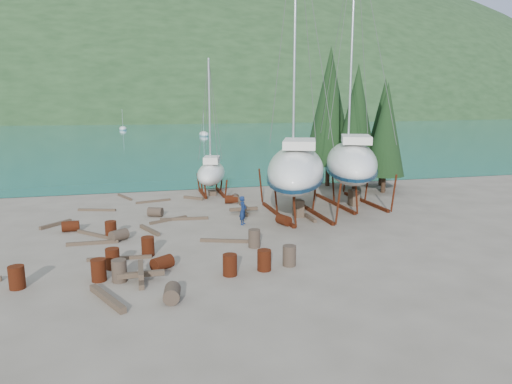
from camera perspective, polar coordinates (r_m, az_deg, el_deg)
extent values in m
plane|color=#675D51|center=(23.13, -2.44, -6.25)|extent=(600.00, 600.00, 0.00)
plane|color=#1B7189|center=(336.71, -14.11, 9.34)|extent=(700.00, 700.00, 0.00)
ellipsoid|color=#1E361B|center=(341.71, -14.12, 9.36)|extent=(800.00, 360.00, 110.00)
cube|color=beige|center=(212.22, -19.10, 8.94)|extent=(6.00, 5.00, 4.00)
cube|color=#A54C2D|center=(212.18, -19.14, 9.70)|extent=(6.60, 5.60, 1.60)
cube|color=beige|center=(214.49, -5.49, 9.49)|extent=(6.00, 5.00, 4.00)
cube|color=#A54C2D|center=(214.44, -5.50, 10.24)|extent=(6.60, 5.60, 1.60)
cylinder|color=black|center=(38.21, 12.19, 1.56)|extent=(0.36, 0.36, 1.60)
cone|color=black|center=(37.75, 12.49, 9.07)|extent=(3.60, 3.60, 8.40)
cylinder|color=black|center=(37.21, 15.62, 0.97)|extent=(0.36, 0.36, 1.36)
cone|color=black|center=(36.76, 15.96, 7.51)|extent=(3.06, 3.06, 7.14)
cylinder|color=black|center=(39.34, 8.93, 2.11)|extent=(0.36, 0.36, 1.84)
cone|color=black|center=(38.90, 9.18, 10.51)|extent=(4.14, 4.14, 9.66)
cylinder|color=black|center=(40.51, 15.34, 1.82)|extent=(0.36, 0.36, 1.44)
cone|color=black|center=(40.09, 15.66, 8.19)|extent=(3.24, 3.24, 7.56)
ellipsoid|color=white|center=(102.86, -6.54, 7.18)|extent=(2.00, 5.00, 1.40)
cylinder|color=silver|center=(102.73, -6.58, 8.76)|extent=(0.08, 0.08, 5.00)
ellipsoid|color=white|center=(131.81, -16.30, 7.60)|extent=(2.00, 5.00, 1.40)
cylinder|color=silver|center=(131.70, -16.36, 8.84)|extent=(0.08, 0.08, 5.00)
ellipsoid|color=white|center=(28.36, 5.01, 2.90)|extent=(7.39, 12.03, 2.70)
cube|color=#0B2338|center=(27.96, 5.37, 0.91)|extent=(1.00, 2.03, 1.00)
cube|color=silver|center=(27.64, 5.47, 6.03)|extent=(3.00, 3.92, 0.50)
cylinder|color=silver|center=(29.00, 4.89, 19.75)|extent=(0.14, 0.14, 13.91)
cube|color=#611D10|center=(28.51, 2.67, -2.75)|extent=(0.18, 6.38, 0.20)
cube|color=#611D10|center=(29.29, 7.10, -2.46)|extent=(0.18, 6.38, 0.20)
cube|color=brown|center=(28.25, 5.32, -2.04)|extent=(0.50, 0.80, 1.05)
ellipsoid|color=white|center=(32.05, 11.82, 3.68)|extent=(7.63, 11.89, 2.72)
cube|color=#0B2338|center=(31.67, 12.22, 1.92)|extent=(1.05, 2.00, 1.00)
cube|color=silver|center=(31.39, 12.40, 6.46)|extent=(3.06, 3.90, 0.50)
cylinder|color=silver|center=(32.65, 11.94, 18.52)|extent=(0.14, 0.14, 13.80)
cube|color=#611D10|center=(32.02, 9.74, -1.39)|extent=(0.18, 6.33, 0.20)
cube|color=#611D10|center=(33.05, 13.45, -1.15)|extent=(0.18, 6.33, 0.20)
cube|color=brown|center=(31.93, 12.11, -0.72)|extent=(0.50, 0.80, 1.07)
ellipsoid|color=white|center=(35.14, -5.61, 2.35)|extent=(3.61, 6.68, 1.64)
cube|color=#0B2338|center=(34.89, -5.52, 1.67)|extent=(0.54, 1.17, 1.00)
cube|color=silver|center=(34.69, -5.56, 4.02)|extent=(1.57, 2.13, 0.50)
cylinder|color=silver|center=(35.08, -5.84, 10.11)|extent=(0.14, 0.14, 7.65)
cube|color=#611D10|center=(35.30, -6.69, -0.17)|extent=(0.18, 3.51, 0.20)
cube|color=#611D10|center=(35.52, -4.45, -0.06)|extent=(0.18, 3.51, 0.20)
cube|color=brown|center=(35.08, -5.48, -0.12)|extent=(0.50, 0.80, 0.32)
imported|color=#11224C|center=(26.21, -1.64, -2.31)|extent=(0.64, 0.72, 1.66)
cylinder|color=#611D10|center=(19.54, -27.73, -9.43)|extent=(0.58, 0.58, 0.88)
cylinder|color=#2D2823|center=(16.65, -10.46, -12.33)|extent=(0.70, 0.96, 0.58)
cylinder|color=#611D10|center=(26.87, -22.16, -3.99)|extent=(0.91, 0.62, 0.58)
cylinder|color=#611D10|center=(18.65, -3.28, -9.09)|extent=(0.58, 0.58, 0.88)
cylinder|color=#611D10|center=(31.99, -3.11, -0.91)|extent=(0.93, 0.66, 0.58)
cylinder|color=#2D2823|center=(22.15, -0.21, -5.83)|extent=(0.58, 0.58, 0.88)
cylinder|color=#611D10|center=(26.28, 3.48, -3.51)|extent=(0.83, 1.02, 0.58)
cylinder|color=#611D10|center=(19.16, 1.03, -8.52)|extent=(0.58, 0.58, 0.88)
cylinder|color=#611D10|center=(24.86, -17.69, -4.49)|extent=(0.58, 0.58, 0.88)
cylinder|color=#2D2823|center=(28.85, -12.47, -2.45)|extent=(1.04, 0.89, 0.58)
cylinder|color=#611D10|center=(19.09, -19.07, -9.21)|extent=(0.58, 0.58, 0.88)
cylinder|color=#2D2823|center=(32.26, -2.60, -0.81)|extent=(0.75, 0.98, 0.58)
cylinder|color=#611D10|center=(19.68, -11.64, -8.68)|extent=(1.05, 0.98, 0.58)
cylinder|color=#611D10|center=(20.27, -17.49, -7.95)|extent=(0.58, 0.58, 0.88)
cylinder|color=#611D10|center=(21.54, -13.36, -6.62)|extent=(0.58, 0.58, 0.88)
cylinder|color=#2D2823|center=(24.24, -16.76, -5.20)|extent=(1.05, 1.00, 0.58)
cylinder|color=#2D2823|center=(18.79, -16.73, -9.40)|extent=(0.58, 0.58, 0.88)
cylinder|color=#2D2823|center=(19.77, 4.19, -7.94)|extent=(0.58, 0.58, 0.88)
cube|color=brown|center=(33.18, -12.70, -1.12)|extent=(2.46, 0.81, 0.14)
cube|color=brown|center=(27.74, 6.73, -3.21)|extent=(0.21, 1.79, 0.19)
cube|color=brown|center=(28.48, -23.74, -3.71)|extent=(1.55, 1.63, 0.19)
cube|color=brown|center=(21.41, -16.67, -7.92)|extent=(2.81, 0.39, 0.15)
cube|color=brown|center=(23.04, -3.27, -6.12)|extent=(2.90, 1.21, 0.16)
cube|color=brown|center=(33.66, -7.82, -0.75)|extent=(1.36, 1.27, 0.19)
cube|color=brown|center=(25.56, -13.17, -4.65)|extent=(1.03, 2.11, 0.19)
cube|color=brown|center=(35.20, -16.09, -0.60)|extent=(1.10, 2.30, 0.15)
cube|color=brown|center=(27.71, -8.95, -3.32)|extent=(2.87, 0.48, 0.16)
cube|color=brown|center=(27.62, -10.88, -3.44)|extent=(2.28, 1.28, 0.15)
cube|color=brown|center=(24.07, -19.76, -6.00)|extent=(2.47, 0.22, 0.17)
cube|color=brown|center=(31.45, -19.27, -2.12)|extent=(2.42, 0.90, 0.15)
cube|color=brown|center=(17.23, -18.11, -12.52)|extent=(1.36, 2.48, 0.23)
cube|color=brown|center=(25.59, -19.63, -5.01)|extent=(1.82, 1.89, 0.16)
cube|color=brown|center=(18.66, -14.14, -10.52)|extent=(0.20, 1.80, 0.20)
cube|color=brown|center=(18.59, -14.17, -9.94)|extent=(1.80, 0.20, 0.20)
cube|color=brown|center=(18.52, -14.20, -9.36)|extent=(0.20, 1.80, 0.20)
cube|color=brown|center=(28.96, -1.55, -2.53)|extent=(0.20, 1.80, 0.20)
cube|color=brown|center=(28.92, -1.56, -2.15)|extent=(1.80, 0.20, 0.20)
cube|color=brown|center=(28.87, -1.56, -1.76)|extent=(0.20, 1.80, 0.20)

